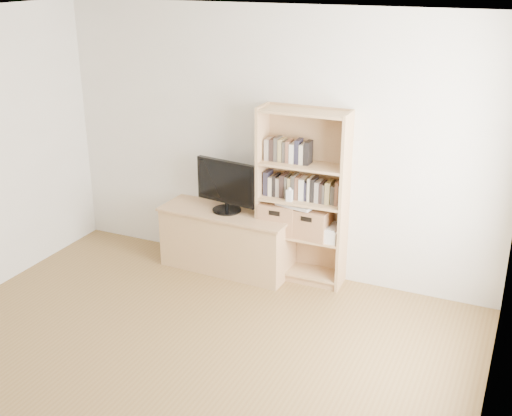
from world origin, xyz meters
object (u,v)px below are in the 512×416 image
Objects in this scene: television at (226,186)px; laptop at (298,204)px; basket_right at (312,222)px; baby_monitor at (289,196)px; basket_left at (279,216)px; tv_stand at (227,241)px; bookshelf at (302,197)px.

laptop is at bearing 15.46° from television.
laptop is at bearing -175.42° from basket_right.
basket_right is at bearing 26.17° from baby_monitor.
basket_left is (0.53, 0.09, -0.27)m from television.
bookshelf is (0.76, 0.09, 0.55)m from tv_stand.
television is (0.00, 0.00, 0.59)m from tv_stand.
baby_monitor is 0.35m from basket_right.
tv_stand is 0.59m from television.
basket_right is at bearing 14.76° from television.
baby_monitor is (0.67, -0.00, 0.00)m from television.
basket_right is (0.10, -0.00, -0.24)m from bookshelf.
tv_stand is 0.93m from basket_right.
basket_left is (-0.13, 0.09, -0.27)m from baby_monitor.
basket_left is at bearing 10.90° from tv_stand.
basket_left is 1.01× the size of laptop.
basket_left is at bearing 17.92° from television.
basket_right is 0.97× the size of laptop.
bookshelf is 0.32m from basket_left.
baby_monitor is 0.31× the size of laptop.
television reaches higher than tv_stand.
tv_stand is 3.77× the size of basket_right.
tv_stand is 1.97× the size of television.
basket_left is at bearing -177.05° from basket_right.
basket_left reaches higher than tv_stand.
tv_stand is 3.65× the size of laptop.
tv_stand is at bearing -171.92° from basket_right.
basket_left is 0.33m from basket_right.
basket_left is 1.04× the size of basket_right.
baby_monitor reaches higher than basket_left.
tv_stand is 0.89m from baby_monitor.
laptop reaches higher than basket_left.
baby_monitor is (0.67, -0.00, 0.59)m from tv_stand.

